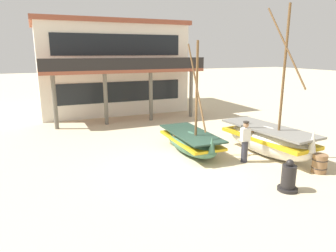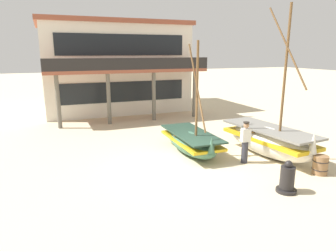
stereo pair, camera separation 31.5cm
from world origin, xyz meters
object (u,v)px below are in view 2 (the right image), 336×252
Objects in this scene: fishing_boat_centre_large at (191,141)px; capstan_winch at (287,179)px; wooden_barrel at (320,165)px; fishing_boat_near_left at (269,140)px; fisherman_by_hull at (245,143)px; harbor_building_main at (113,66)px.

capstan_winch is at bearing -76.76° from fishing_boat_centre_large.
capstan_winch reaches higher than wooden_barrel.
fishing_boat_near_left is 1.28× the size of fishing_boat_centre_large.
fisherman_by_hull is 2.75m from capstan_winch.
wooden_barrel is (1.84, -2.02, -0.48)m from fisherman_by_hull.
fishing_boat_centre_large is at bearing 126.39° from fisherman_by_hull.
fishing_boat_centre_large is 12.44m from harbor_building_main.
fishing_boat_near_left is 3.63× the size of fisherman_by_hull.
capstan_winch is at bearing -162.68° from wooden_barrel.
fisherman_by_hull is at bearing -53.61° from fishing_boat_centre_large.
fishing_boat_near_left is at bearing 59.22° from capstan_winch.
harbor_building_main is (-4.05, 16.06, 2.89)m from wooden_barrel.
fishing_boat_centre_large is at bearing 129.61° from wooden_barrel.
fishing_boat_near_left is 5.82× the size of capstan_winch.
harbor_building_main is at bearing 98.92° from fisherman_by_hull.
wooden_barrel is (2.18, 0.68, -0.07)m from capstan_winch.
fishing_boat_near_left is at bearing 98.82° from wooden_barrel.
fishing_boat_centre_large is 4.56× the size of capstan_winch.
wooden_barrel is (0.37, -2.36, -0.33)m from fishing_boat_near_left.
harbor_building_main is (-0.78, 12.11, 2.73)m from fishing_boat_centre_large.
harbor_building_main reaches higher than fishing_boat_centre_large.
fishing_boat_near_left is 3.31m from fishing_boat_centre_large.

